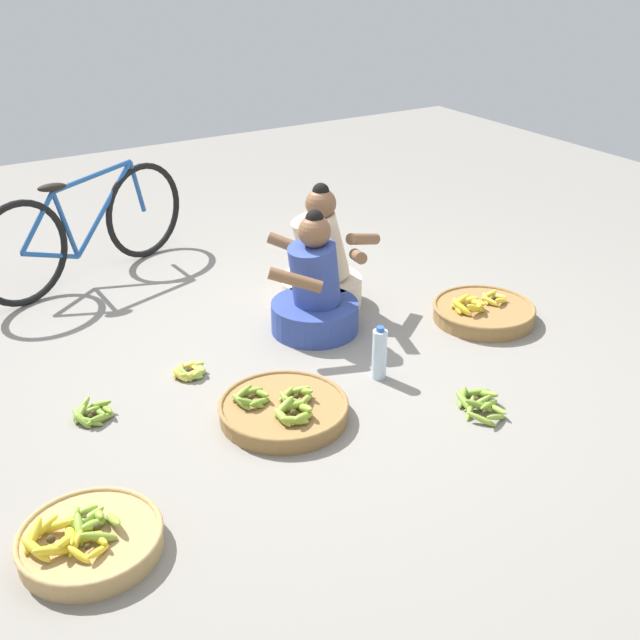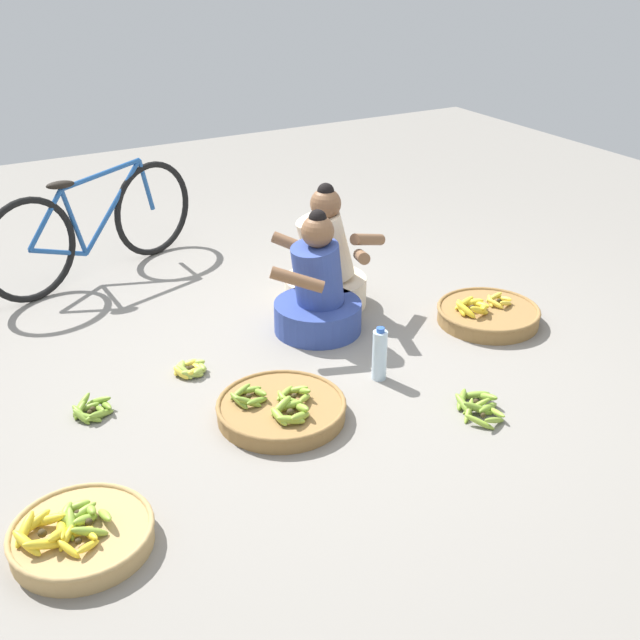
{
  "view_description": "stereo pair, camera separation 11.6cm",
  "coord_description": "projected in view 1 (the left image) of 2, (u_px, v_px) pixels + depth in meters",
  "views": [
    {
      "loc": [
        -1.92,
        -3.36,
        2.2
      ],
      "look_at": [
        0.0,
        -0.2,
        0.35
      ],
      "focal_mm": 44.99,
      "sensor_mm": 36.0,
      "label": 1
    },
    {
      "loc": [
        -1.82,
        -3.42,
        2.2
      ],
      "look_at": [
        0.0,
        -0.2,
        0.35
      ],
      "focal_mm": 44.99,
      "sensor_mm": 36.0,
      "label": 2
    }
  ],
  "objects": [
    {
      "name": "banana_basket_near_vendor",
      "position": [
        284.0,
        409.0,
        3.93
      ],
      "size": [
        0.64,
        0.64,
        0.16
      ],
      "color": "olive",
      "rests_on": "ground"
    },
    {
      "name": "banana_basket_back_left",
      "position": [
        89.0,
        540.0,
        3.1
      ],
      "size": [
        0.57,
        0.57,
        0.17
      ],
      "color": "tan",
      "rests_on": "ground"
    },
    {
      "name": "water_bottle",
      "position": [
        379.0,
        354.0,
        4.24
      ],
      "size": [
        0.08,
        0.08,
        0.3
      ],
      "color": "silver",
      "rests_on": "ground"
    },
    {
      "name": "loose_bananas_front_center",
      "position": [
        479.0,
        403.0,
        4.02
      ],
      "size": [
        0.27,
        0.34,
        0.1
      ],
      "color": "olive",
      "rests_on": "ground"
    },
    {
      "name": "bicycle_leaning",
      "position": [
        86.0,
        229.0,
        5.34
      ],
      "size": [
        1.59,
        0.7,
        0.73
      ],
      "color": "black",
      "rests_on": "ground"
    },
    {
      "name": "ground_plane",
      "position": [
        301.0,
        363.0,
        4.45
      ],
      "size": [
        10.0,
        10.0,
        0.0
      ],
      "primitive_type": "plane",
      "color": "gray"
    },
    {
      "name": "loose_bananas_front_right",
      "position": [
        189.0,
        371.0,
        4.31
      ],
      "size": [
        0.21,
        0.19,
        0.09
      ],
      "color": "yellow",
      "rests_on": "ground"
    },
    {
      "name": "loose_bananas_mid_right",
      "position": [
        92.0,
        414.0,
        3.93
      ],
      "size": [
        0.23,
        0.23,
        0.1
      ],
      "color": "olive",
      "rests_on": "ground"
    },
    {
      "name": "vendor_woman_front",
      "position": [
        315.0,
        294.0,
        4.69
      ],
      "size": [
        0.74,
        0.52,
        0.76
      ],
      "color": "#334793",
      "rests_on": "ground"
    },
    {
      "name": "vendor_woman_behind",
      "position": [
        321.0,
        267.0,
        5.02
      ],
      "size": [
        0.72,
        0.54,
        0.8
      ],
      "color": "beige",
      "rests_on": "ground"
    },
    {
      "name": "banana_basket_back_center",
      "position": [
        483.0,
        311.0,
        4.9
      ],
      "size": [
        0.62,
        0.62,
        0.18
      ],
      "color": "olive",
      "rests_on": "ground"
    }
  ]
}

